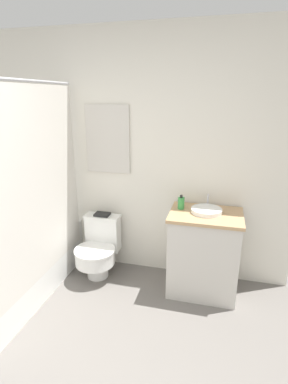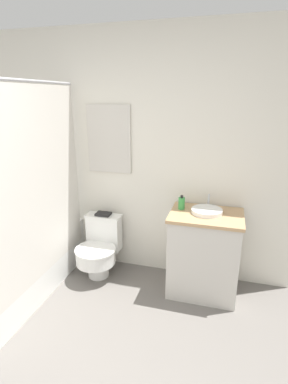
{
  "view_description": "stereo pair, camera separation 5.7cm",
  "coord_description": "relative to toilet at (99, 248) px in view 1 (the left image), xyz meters",
  "views": [
    {
      "loc": [
        0.94,
        -0.75,
        1.86
      ],
      "look_at": [
        0.31,
        1.71,
        1.04
      ],
      "focal_mm": 28.0,
      "sensor_mm": 36.0,
      "label": 1
    },
    {
      "loc": [
        1.0,
        -0.73,
        1.86
      ],
      "look_at": [
        0.31,
        1.71,
        1.04
      ],
      "focal_mm": 28.0,
      "sensor_mm": 36.0,
      "label": 2
    }
  ],
  "objects": [
    {
      "name": "toilet",
      "position": [
        0.0,
        0.0,
        0.0
      ],
      "size": [
        0.42,
        0.53,
        0.63
      ],
      "color": "white",
      "rests_on": "ground_plane"
    },
    {
      "name": "wall_back",
      "position": [
        0.24,
        0.29,
        0.95
      ],
      "size": [
        3.39,
        0.07,
        2.5
      ],
      "color": "silver",
      "rests_on": "ground_plane"
    },
    {
      "name": "book_on_tank",
      "position": [
        -0.0,
        0.14,
        0.34
      ],
      "size": [
        0.16,
        0.12,
        0.02
      ],
      "color": "black",
      "rests_on": "toilet"
    },
    {
      "name": "vanity",
      "position": [
        1.1,
        -0.0,
        0.11
      ],
      "size": [
        0.67,
        0.51,
        0.82
      ],
      "color": "beige",
      "rests_on": "ground_plane"
    },
    {
      "name": "soap_bottle",
      "position": [
        0.85,
        0.06,
        0.57
      ],
      "size": [
        0.06,
        0.06,
        0.14
      ],
      "color": "green",
      "rests_on": "vanity"
    },
    {
      "name": "shower_area",
      "position": [
        -0.62,
        -0.52,
        -0.01
      ],
      "size": [
        0.64,
        1.57,
        1.98
      ],
      "color": "white",
      "rests_on": "ground_plane"
    },
    {
      "name": "sink",
      "position": [
        1.1,
        0.02,
        0.54
      ],
      "size": [
        0.29,
        0.32,
        0.13
      ],
      "color": "white",
      "rests_on": "vanity"
    }
  ]
}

